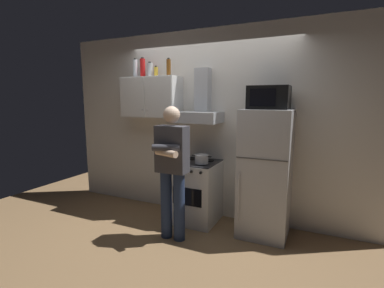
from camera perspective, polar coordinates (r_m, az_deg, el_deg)
The scene contains 14 objects.
ground_plane at distance 3.94m, azimuth 0.00°, elevation -16.74°, with size 7.00×7.00×0.00m, color olive.
back_wall_tiled at distance 4.12m, azimuth 3.53°, elevation 3.93°, with size 4.80×0.10×2.70m, color silver.
upper_cabinet at distance 4.30m, azimuth -8.31°, elevation 9.40°, with size 0.90×0.37×0.60m.
stove_oven at distance 4.01m, azimuth 0.87°, elevation -9.62°, with size 0.60×0.62×0.87m.
range_hood at distance 3.92m, azimuth 1.67°, elevation 7.31°, with size 0.60×0.44×0.75m.
refrigerator at distance 3.64m, azimuth 14.74°, elevation -5.83°, with size 0.60×0.62×1.60m.
microwave at distance 3.54m, azimuth 15.41°, elevation 9.12°, with size 0.48×0.37×0.28m.
person_standing at distance 3.38m, azimuth -4.11°, elevation -4.92°, with size 0.38×0.33×1.64m.
cooking_pot at distance 3.72m, azimuth 1.96°, elevation -3.09°, with size 0.28×0.18×0.12m.
bottle_soda_red at distance 4.42m, azimuth -10.03°, elevation 15.04°, with size 0.08×0.08×0.29m.
bottle_vodka_clear at distance 4.50m, azimuth -11.50°, elevation 14.86°, with size 0.07×0.07×0.29m.
bottle_canister_steel at distance 4.33m, azimuth -8.57°, elevation 14.73°, with size 0.08×0.08×0.22m.
bottle_beer_brown at distance 4.17m, azimuth -4.79°, elevation 15.27°, with size 0.06×0.06×0.26m.
bottle_spice_jar at distance 4.29m, azimuth -7.35°, elevation 14.41°, with size 0.06×0.06×0.16m.
Camera 1 is at (1.50, -3.22, 1.71)m, focal length 26.14 mm.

